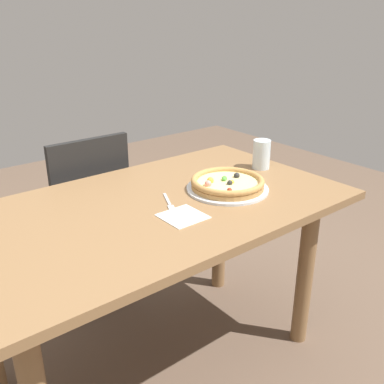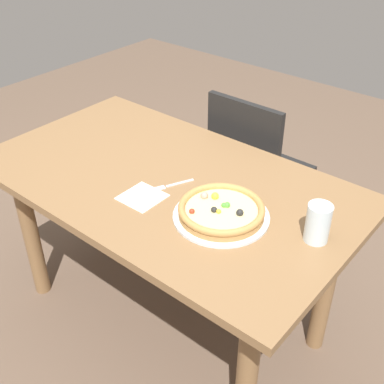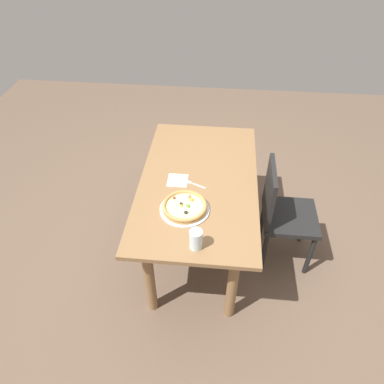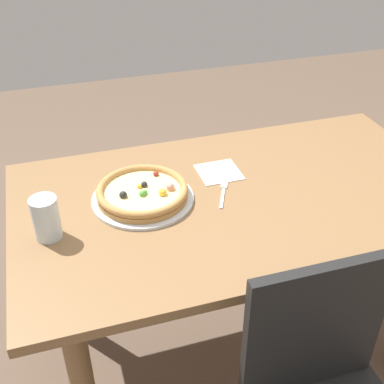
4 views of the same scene
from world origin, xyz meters
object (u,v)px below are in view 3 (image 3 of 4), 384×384
object	(u,v)px
plate	(185,209)
drinking_glass	(196,239)
fork	(193,184)
dining_table	(198,192)
chair_near	(282,212)
napkin	(178,180)
pizza	(185,206)

from	to	relation	value
plate	drinking_glass	distance (m)	0.32
plate	fork	world-z (taller)	plate
dining_table	chair_near	distance (m)	0.64
dining_table	drinking_glass	distance (m)	0.63
plate	napkin	xyz separation A→B (m)	(0.29, 0.08, -0.00)
plate	dining_table	bearing A→B (deg)	-11.89
chair_near	napkin	xyz separation A→B (m)	(-0.02, 0.77, 0.26)
dining_table	fork	distance (m)	0.13
dining_table	napkin	bearing A→B (deg)	97.69
pizza	fork	distance (m)	0.26
chair_near	plate	bearing A→B (deg)	-65.86
chair_near	pizza	distance (m)	0.81
plate	drinking_glass	world-z (taller)	drinking_glass
plate	napkin	world-z (taller)	plate
drinking_glass	napkin	size ratio (longest dim) A/B	0.92
dining_table	drinking_glass	size ratio (longest dim) A/B	11.18
plate	napkin	bearing A→B (deg)	16.22
plate	fork	xyz separation A→B (m)	(0.26, -0.03, -0.00)
dining_table	plate	bearing A→B (deg)	168.11
chair_near	plate	size ratio (longest dim) A/B	2.71
pizza	fork	size ratio (longest dim) A/B	1.84
plate	pizza	bearing A→B (deg)	-17.59
chair_near	drinking_glass	size ratio (longest dim) A/B	6.77
dining_table	plate	distance (m)	0.33
pizza	drinking_glass	distance (m)	0.31
fork	chair_near	bearing A→B (deg)	-151.27
chair_near	fork	world-z (taller)	chair_near
drinking_glass	chair_near	bearing A→B (deg)	-44.62
plate	drinking_glass	xyz separation A→B (m)	(-0.30, -0.10, 0.06)
dining_table	fork	size ratio (longest dim) A/B	9.20
dining_table	pizza	xyz separation A→B (m)	(-0.30, 0.06, 0.14)
chair_near	pizza	world-z (taller)	chair_near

